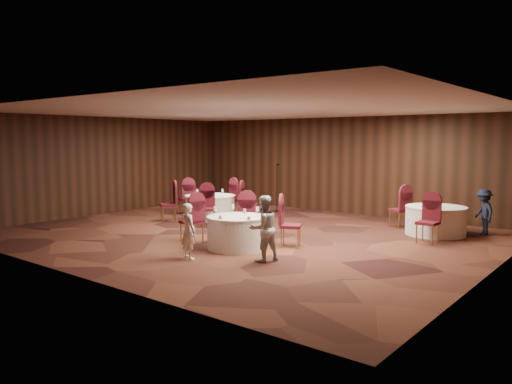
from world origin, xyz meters
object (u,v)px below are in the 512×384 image
Objects in this scene: table_left at (210,207)px; woman_b at (263,229)px; mic_stand at (277,198)px; woman_a at (188,231)px; table_right at (435,220)px; table_main at (237,232)px; man_c at (484,212)px.

woman_b is at bearing -35.25° from table_left.
mic_stand is 1.41× the size of woman_a.
mic_stand reaches higher than table_right.
table_main and table_left have the same top height.
table_main is 0.83× the size of mic_stand.
table_right is at bearing -102.40° from woman_a.
table_left is 1.01× the size of table_right.
table_left is at bearing -104.41° from mic_stand.
table_left and table_right have the same top height.
mic_stand is 7.13m from woman_a.
mic_stand is at bearing -53.13° from woman_a.
woman_b is at bearing -109.28° from table_right.
woman_b reaches higher than table_left.
table_main is at bearing -94.77° from woman_b.
mic_stand is 1.37× the size of man_c.
table_left is at bearing -110.58° from man_c.
woman_b reaches higher than table_right.
mic_stand is at bearing -130.15° from man_c.
man_c is (4.04, 6.60, 0.02)m from woman_a.
man_c is (2.72, 5.79, -0.07)m from woman_b.
table_main is 1.01× the size of woman_b.
table_left is 5.21m from woman_a.
woman_a reaches higher than table_right.
woman_b is (1.32, 0.80, 0.09)m from woman_a.
table_left is 0.95× the size of mic_stand.
table_main is 1.38m from woman_a.
woman_b reaches higher than table_main.
man_c reaches higher than table_right.
table_main is 6.54m from man_c.
man_c reaches higher than woman_a.
man_c is at bearing -106.03° from woman_a.
woman_a is (-3.08, -5.82, 0.20)m from table_right.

